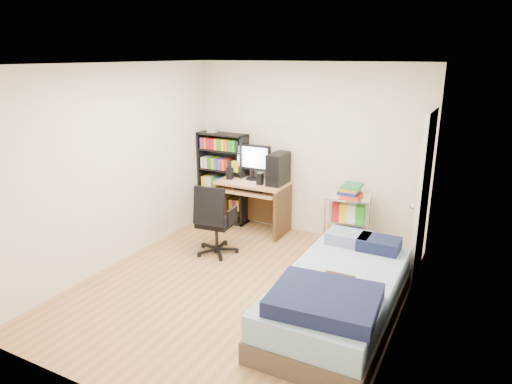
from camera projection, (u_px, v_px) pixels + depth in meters
The scene contains 7 objects.
room at pixel (239, 184), 4.91m from camera, with size 3.58×4.08×2.58m.
media_shelf at pixel (223, 177), 7.21m from camera, with size 0.80×0.27×1.48m.
computer_desk at pixel (260, 186), 6.80m from camera, with size 1.04×0.60×1.31m.
office_chair at pixel (215, 232), 6.09m from camera, with size 0.64×0.64×0.97m.
wire_cart at pixel (349, 207), 6.14m from camera, with size 0.64×0.50×0.94m.
bed at pixel (338, 297), 4.55m from camera, with size 1.08×2.16×0.61m.
door at pixel (423, 195), 5.36m from camera, with size 0.12×0.80×2.00m.
Camera 1 is at (2.34, -4.10, 2.59)m, focal length 32.00 mm.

